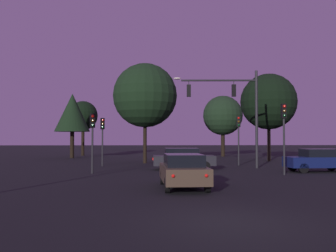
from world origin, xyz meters
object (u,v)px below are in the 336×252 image
object	(u,v)px
traffic_light_median	(239,130)
tree_right_cluster	(269,102)
traffic_signal_mast_arm	(233,102)
traffic_light_corner_left	(93,131)
traffic_light_corner_right	(103,132)
car_nearside_lane	(183,170)
tree_center_horizon	(223,116)
tree_lot_edge	(83,116)
car_crossing_right	(318,160)
tree_left_far	(145,96)
car_crossing_left	(183,158)
traffic_light_far_side	(284,124)
tree_behind_sign	(72,113)

from	to	relation	value
traffic_light_median	tree_right_cluster	xyz separation A→B (m)	(4.33, 5.65, 2.92)
traffic_signal_mast_arm	traffic_light_corner_left	xyz separation A→B (m)	(-9.85, -3.69, -2.21)
traffic_light_corner_left	traffic_light_corner_right	bearing A→B (deg)	91.28
car_nearside_lane	tree_center_horizon	world-z (taller)	tree_center_horizon
tree_right_cluster	tree_lot_edge	bearing A→B (deg)	148.65
car_crossing_right	tree_right_cluster	distance (m)	12.69
tree_left_far	tree_right_cluster	size ratio (longest dim) A/B	1.05
traffic_signal_mast_arm	tree_center_horizon	size ratio (longest dim) A/B	0.98
traffic_light_corner_right	car_crossing_left	distance (m)	7.33
tree_center_horizon	tree_left_far	bearing A→B (deg)	-128.07
traffic_light_far_side	tree_center_horizon	distance (m)	23.01
traffic_light_median	traffic_signal_mast_arm	bearing A→B (deg)	-110.69
traffic_light_corner_left	car_nearside_lane	bearing A→B (deg)	-54.51
car_crossing_left	tree_lot_edge	bearing A→B (deg)	116.62
traffic_signal_mast_arm	tree_right_cluster	world-z (taller)	tree_right_cluster
tree_behind_sign	tree_center_horizon	distance (m)	17.83
tree_left_far	tree_lot_edge	distance (m)	16.88
tree_left_far	tree_behind_sign	bearing A→B (deg)	132.05
car_crossing_left	tree_right_cluster	distance (m)	14.12
traffic_light_median	tree_right_cluster	bearing A→B (deg)	52.55
tree_behind_sign	tree_right_cluster	xyz separation A→B (m)	(20.30, -6.65, 0.71)
car_crossing_left	tree_right_cluster	size ratio (longest dim) A/B	0.52
tree_behind_sign	tree_center_horizon	size ratio (longest dim) A/B	0.98
traffic_light_corner_right	traffic_signal_mast_arm	bearing A→B (deg)	-13.61
car_crossing_right	tree_left_far	size ratio (longest dim) A/B	0.49
traffic_signal_mast_arm	car_crossing_right	distance (m)	7.21
car_nearside_lane	tree_right_cluster	world-z (taller)	tree_right_cluster
traffic_light_median	traffic_light_far_side	distance (m)	7.95
traffic_light_corner_left	traffic_light_median	world-z (taller)	traffic_light_median
traffic_light_corner_left	tree_lot_edge	size ratio (longest dim) A/B	0.54
traffic_light_corner_left	traffic_signal_mast_arm	bearing A→B (deg)	20.54
tree_left_far	tree_center_horizon	size ratio (longest dim) A/B	1.20
traffic_light_corner_left	car_crossing_right	xyz separation A→B (m)	(14.76, 0.39, -1.91)
tree_left_far	tree_center_horizon	distance (m)	15.17
traffic_signal_mast_arm	traffic_light_far_side	world-z (taller)	traffic_signal_mast_arm
traffic_light_corner_left	tree_left_far	size ratio (longest dim) A/B	0.43
traffic_light_corner_left	tree_right_cluster	bearing A→B (deg)	38.41
traffic_light_median	car_nearside_lane	xyz separation A→B (m)	(-5.76, -13.58, -2.07)
traffic_light_corner_left	traffic_light_corner_right	xyz separation A→B (m)	(-0.14, 6.11, 0.03)
traffic_signal_mast_arm	tree_left_far	distance (m)	8.91
car_crossing_left	car_crossing_right	distance (m)	9.04
car_crossing_left	tree_lot_edge	distance (m)	24.66
car_crossing_right	car_nearside_lane	bearing A→B (deg)	-141.89
traffic_light_corner_left	traffic_light_median	xyz separation A→B (m)	(10.87, 6.40, 0.17)
traffic_signal_mast_arm	car_crossing_left	xyz separation A→B (m)	(-3.85, -1.11, -4.11)
traffic_light_far_side	car_crossing_right	distance (m)	4.20
tree_lot_edge	car_crossing_left	bearing A→B (deg)	-63.38
traffic_light_median	car_crossing_left	distance (m)	6.54
traffic_signal_mast_arm	tree_left_far	bearing A→B (deg)	138.83
tree_behind_sign	tree_center_horizon	bearing A→B (deg)	8.78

